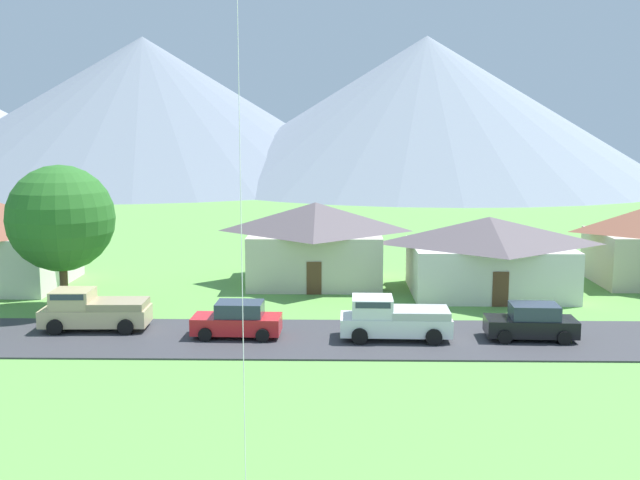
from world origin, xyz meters
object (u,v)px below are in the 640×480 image
(house_right_center, at_px, (316,241))
(parked_car_red_west_end, at_px, (238,320))
(tree_near_left, at_px, (61,218))
(pickup_truck_sand_east_side, at_px, (93,310))
(pickup_truck_white_west_side, at_px, (393,318))
(parked_car_black_mid_east, at_px, (531,323))
(house_rightmost, at_px, (488,254))

(house_right_center, distance_m, parked_car_red_west_end, 13.80)
(tree_near_left, height_order, pickup_truck_sand_east_side, tree_near_left)
(house_right_center, relative_size, pickup_truck_white_west_side, 1.71)
(house_right_center, bearing_deg, pickup_truck_sand_east_side, -131.57)
(parked_car_red_west_end, relative_size, pickup_truck_white_west_side, 0.81)
(parked_car_black_mid_east, xyz_separation_m, pickup_truck_white_west_side, (-6.56, -0.07, 0.19))
(house_rightmost, bearing_deg, pickup_truck_white_west_side, -122.09)
(pickup_truck_white_west_side, xyz_separation_m, pickup_truck_sand_east_side, (-14.69, 1.40, 0.00))
(parked_car_red_west_end, height_order, pickup_truck_sand_east_side, pickup_truck_sand_east_side)
(pickup_truck_sand_east_side, bearing_deg, tree_near_left, 124.32)
(house_right_center, relative_size, parked_car_red_west_end, 2.10)
(parked_car_black_mid_east, distance_m, pickup_truck_sand_east_side, 21.30)
(parked_car_black_mid_east, height_order, pickup_truck_white_west_side, pickup_truck_white_west_side)
(pickup_truck_sand_east_side, bearing_deg, house_right_center, 48.43)
(pickup_truck_white_west_side, distance_m, pickup_truck_sand_east_side, 14.76)
(parked_car_black_mid_east, xyz_separation_m, pickup_truck_sand_east_side, (-21.25, 1.33, 0.19))
(parked_car_black_mid_east, bearing_deg, house_rightmost, 90.00)
(house_rightmost, distance_m, pickup_truck_sand_east_side, 23.15)
(parked_car_red_west_end, bearing_deg, house_right_center, 75.61)
(house_rightmost, xyz_separation_m, pickup_truck_white_west_side, (-6.56, -10.46, -1.36))
(tree_near_left, bearing_deg, house_rightmost, 11.09)
(parked_car_black_mid_east, relative_size, pickup_truck_white_west_side, 0.81)
(tree_near_left, xyz_separation_m, pickup_truck_white_west_side, (17.64, -5.72, -4.03))
(house_rightmost, relative_size, pickup_truck_sand_east_side, 1.91)
(tree_near_left, distance_m, parked_car_black_mid_east, 25.21)
(house_right_center, relative_size, parked_car_black_mid_east, 2.10)
(house_right_center, distance_m, house_rightmost, 10.96)
(parked_car_black_mid_east, bearing_deg, house_right_center, 128.14)
(house_right_center, height_order, tree_near_left, tree_near_left)
(house_right_center, relative_size, tree_near_left, 1.12)
(house_rightmost, distance_m, pickup_truck_white_west_side, 12.42)
(pickup_truck_white_west_side, relative_size, pickup_truck_sand_east_side, 1.00)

